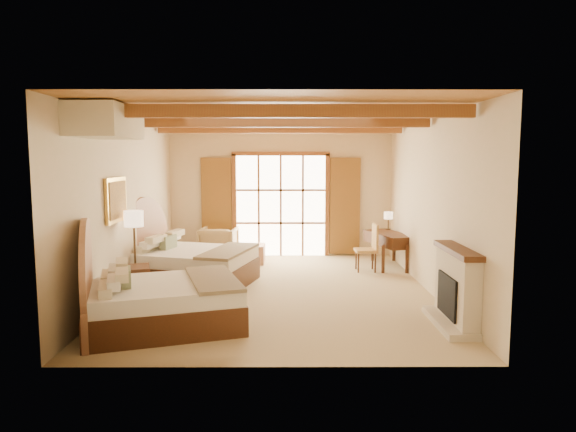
{
  "coord_description": "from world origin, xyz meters",
  "views": [
    {
      "loc": [
        0.12,
        -9.29,
        2.45
      ],
      "look_at": [
        0.17,
        0.2,
        1.37
      ],
      "focal_mm": 32.0,
      "sensor_mm": 36.0,
      "label": 1
    }
  ],
  "objects_px": {
    "bed_far": "(184,261)",
    "armchair": "(219,244)",
    "nightstand": "(133,285)",
    "desk": "(389,249)",
    "bed_near": "(152,298)"
  },
  "relations": [
    {
      "from": "nightstand",
      "to": "armchair",
      "type": "relative_size",
      "value": 0.74
    },
    {
      "from": "armchair",
      "to": "desk",
      "type": "distance_m",
      "value": 4.03
    },
    {
      "from": "bed_near",
      "to": "bed_far",
      "type": "distance_m",
      "value": 2.61
    },
    {
      "from": "bed_far",
      "to": "armchair",
      "type": "height_order",
      "value": "bed_far"
    },
    {
      "from": "nightstand",
      "to": "bed_far",
      "type": "bearing_deg",
      "value": 51.84
    },
    {
      "from": "bed_far",
      "to": "armchair",
      "type": "xyz_separation_m",
      "value": [
        0.36,
        2.34,
        -0.05
      ]
    },
    {
      "from": "bed_near",
      "to": "armchair",
      "type": "xyz_separation_m",
      "value": [
        0.32,
        4.95,
        -0.03
      ]
    },
    {
      "from": "bed_far",
      "to": "armchair",
      "type": "bearing_deg",
      "value": 96.74
    },
    {
      "from": "bed_near",
      "to": "bed_far",
      "type": "xyz_separation_m",
      "value": [
        -0.05,
        2.61,
        0.01
      ]
    },
    {
      "from": "nightstand",
      "to": "desk",
      "type": "distance_m",
      "value": 5.72
    },
    {
      "from": "bed_far",
      "to": "armchair",
      "type": "distance_m",
      "value": 2.37
    },
    {
      "from": "bed_far",
      "to": "desk",
      "type": "xyz_separation_m",
      "value": [
        4.31,
        1.54,
        -0.03
      ]
    },
    {
      "from": "armchair",
      "to": "nightstand",
      "type": "bearing_deg",
      "value": 80.84
    },
    {
      "from": "bed_near",
      "to": "nightstand",
      "type": "bearing_deg",
      "value": 100.52
    },
    {
      "from": "bed_far",
      "to": "desk",
      "type": "distance_m",
      "value": 4.58
    }
  ]
}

